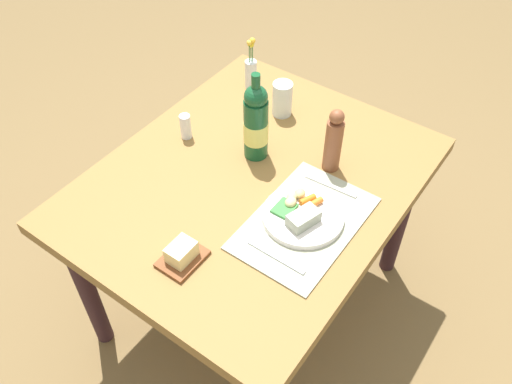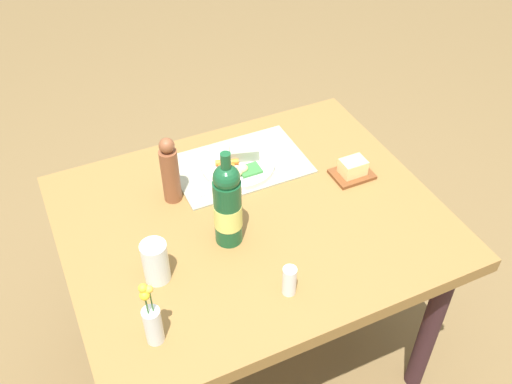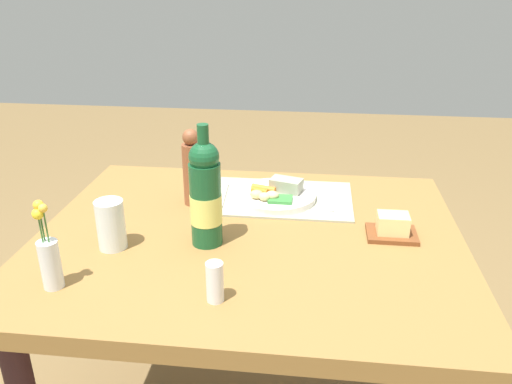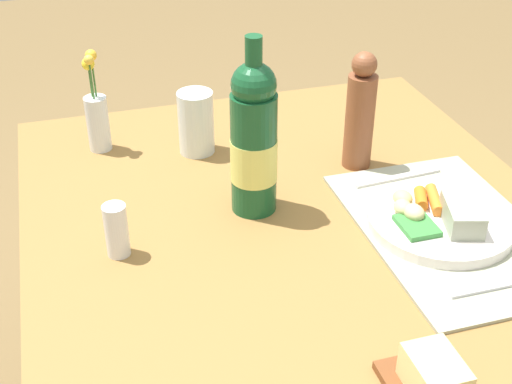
% 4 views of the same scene
% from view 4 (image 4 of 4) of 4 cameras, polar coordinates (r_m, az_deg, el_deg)
% --- Properties ---
extents(dining_table, '(1.12, 0.92, 0.71)m').
position_cam_4_polar(dining_table, '(1.22, 3.83, -6.62)').
color(dining_table, olive).
rests_on(dining_table, ground_plane).
extents(placemat, '(0.44, 0.28, 0.01)m').
position_cam_4_polar(placemat, '(1.22, 15.52, -3.00)').
color(placemat, '#A2A38A').
rests_on(placemat, dining_table).
extents(dinner_plate, '(0.24, 0.24, 0.06)m').
position_cam_4_polar(dinner_plate, '(1.21, 14.80, -2.12)').
color(dinner_plate, white).
rests_on(dinner_plate, placemat).
extents(fork, '(0.02, 0.19, 0.00)m').
position_cam_4_polar(fork, '(1.12, 19.72, -7.07)').
color(fork, silver).
rests_on(fork, placemat).
extents(knife, '(0.02, 0.18, 0.00)m').
position_cam_4_polar(knife, '(1.33, 11.50, 1.18)').
color(knife, silver).
rests_on(knife, placemat).
extents(flower_vase, '(0.05, 0.05, 0.21)m').
position_cam_4_polar(flower_vase, '(1.42, -12.85, 6.09)').
color(flower_vase, silver).
rests_on(flower_vase, dining_table).
extents(butter_dish, '(0.13, 0.10, 0.06)m').
position_cam_4_polar(butter_dish, '(0.92, 14.26, -14.81)').
color(butter_dish, brown).
rests_on(butter_dish, dining_table).
extents(water_tumbler, '(0.07, 0.07, 0.13)m').
position_cam_4_polar(water_tumbler, '(1.39, -4.90, 5.37)').
color(water_tumbler, silver).
rests_on(water_tumbler, dining_table).
extents(pepper_mill, '(0.06, 0.06, 0.23)m').
position_cam_4_polar(pepper_mill, '(1.33, 8.50, 6.37)').
color(pepper_mill, brown).
rests_on(pepper_mill, dining_table).
extents(wine_bottle, '(0.08, 0.08, 0.31)m').
position_cam_4_polar(wine_bottle, '(1.17, -0.18, 4.19)').
color(wine_bottle, '#17502A').
rests_on(wine_bottle, dining_table).
extents(salt_shaker, '(0.04, 0.04, 0.09)m').
position_cam_4_polar(salt_shaker, '(1.12, -11.32, -3.08)').
color(salt_shaker, white).
rests_on(salt_shaker, dining_table).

